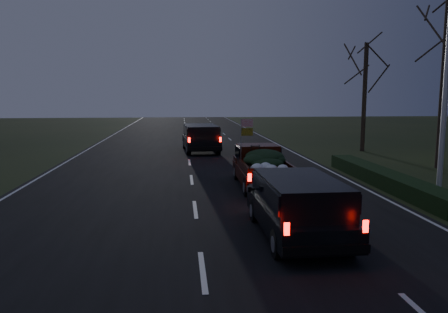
{
  "coord_description": "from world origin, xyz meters",
  "views": [
    {
      "loc": [
        -0.39,
        -13.69,
        3.66
      ],
      "look_at": [
        1.22,
        3.01,
        1.3
      ],
      "focal_mm": 35.0,
      "sensor_mm": 36.0,
      "label": 1
    }
  ],
  "objects": [
    {
      "name": "pickup_truck",
      "position": [
        2.75,
        3.37,
        0.91
      ],
      "size": [
        1.84,
        4.67,
        2.44
      ],
      "rotation": [
        0.0,
        0.0,
        -0.01
      ],
      "color": "#391007",
      "rests_on": "ground"
    },
    {
      "name": "bare_tree_far",
      "position": [
        11.5,
        14.0,
        5.23
      ],
      "size": [
        3.6,
        3.6,
        7.0
      ],
      "color": "black",
      "rests_on": "ground"
    },
    {
      "name": "hedge_row",
      "position": [
        7.8,
        3.0,
        0.3
      ],
      "size": [
        1.0,
        10.0,
        0.6
      ],
      "primitive_type": "cube",
      "color": "black",
      "rests_on": "ground"
    },
    {
      "name": "lead_suv",
      "position": [
        0.83,
        14.44,
        1.08
      ],
      "size": [
        2.36,
        5.09,
        1.43
      ],
      "rotation": [
        0.0,
        0.0,
        0.06
      ],
      "color": "black",
      "rests_on": "ground"
    },
    {
      "name": "rear_suv",
      "position": [
        2.54,
        -3.08,
        0.98
      ],
      "size": [
        2.12,
        4.52,
        1.29
      ],
      "rotation": [
        0.0,
        0.0,
        0.01
      ],
      "color": "black",
      "rests_on": "ground"
    },
    {
      "name": "road_asphalt",
      "position": [
        0.0,
        0.0,
        0.01
      ],
      "size": [
        14.0,
        120.0,
        0.02
      ],
      "primitive_type": "cube",
      "color": "black",
      "rests_on": "ground"
    },
    {
      "name": "ground",
      "position": [
        0.0,
        0.0,
        0.0
      ],
      "size": [
        120.0,
        120.0,
        0.0
      ],
      "primitive_type": "plane",
      "color": "black",
      "rests_on": "ground"
    },
    {
      "name": "bare_tree_mid",
      "position": [
        12.5,
        7.0,
        6.35
      ],
      "size": [
        3.6,
        3.6,
        8.5
      ],
      "color": "black",
      "rests_on": "ground"
    }
  ]
}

